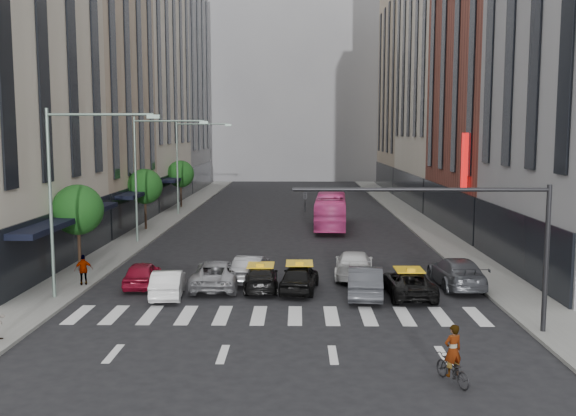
{
  "coord_description": "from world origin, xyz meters",
  "views": [
    {
      "loc": [
        0.72,
        -25.95,
        7.99
      ],
      "look_at": [
        0.18,
        8.11,
        4.0
      ],
      "focal_mm": 40.0,
      "sensor_mm": 36.0,
      "label": 1
    }
  ],
  "objects_px": {
    "taxi_left": "(261,278)",
    "taxi_center": "(299,278)",
    "car_red": "(142,274)",
    "bus": "(331,211)",
    "car_white_front": "(168,283)",
    "pedestrian_far": "(84,270)",
    "streetlamp_near": "(70,178)",
    "streetlamp_mid": "(148,162)",
    "streetlamp_far": "(187,155)",
    "motorcycle": "(452,369)"
  },
  "relations": [
    {
      "from": "streetlamp_far",
      "to": "taxi_left",
      "type": "relative_size",
      "value": 2.08
    },
    {
      "from": "streetlamp_near",
      "to": "car_red",
      "type": "height_order",
      "value": "streetlamp_near"
    },
    {
      "from": "streetlamp_mid",
      "to": "motorcycle",
      "type": "height_order",
      "value": "streetlamp_mid"
    },
    {
      "from": "streetlamp_near",
      "to": "streetlamp_mid",
      "type": "distance_m",
      "value": 16.0
    },
    {
      "from": "bus",
      "to": "taxi_left",
      "type": "bearing_deg",
      "value": 81.35
    },
    {
      "from": "bus",
      "to": "motorcycle",
      "type": "height_order",
      "value": "bus"
    },
    {
      "from": "streetlamp_far",
      "to": "car_red",
      "type": "distance_m",
      "value": 29.85
    },
    {
      "from": "streetlamp_far",
      "to": "pedestrian_far",
      "type": "relative_size",
      "value": 5.69
    },
    {
      "from": "streetlamp_mid",
      "to": "streetlamp_far",
      "type": "bearing_deg",
      "value": 90.0
    },
    {
      "from": "taxi_left",
      "to": "bus",
      "type": "xyz_separation_m",
      "value": [
        4.65,
        21.41,
        0.83
      ]
    },
    {
      "from": "car_white_front",
      "to": "pedestrian_far",
      "type": "height_order",
      "value": "pedestrian_far"
    },
    {
      "from": "car_red",
      "to": "pedestrian_far",
      "type": "xyz_separation_m",
      "value": [
        -3.0,
        -0.24,
        0.27
      ]
    },
    {
      "from": "car_red",
      "to": "bus",
      "type": "height_order",
      "value": "bus"
    },
    {
      "from": "streetlamp_far",
      "to": "bus",
      "type": "height_order",
      "value": "streetlamp_far"
    },
    {
      "from": "taxi_left",
      "to": "pedestrian_far",
      "type": "height_order",
      "value": "pedestrian_far"
    },
    {
      "from": "streetlamp_near",
      "to": "taxi_left",
      "type": "height_order",
      "value": "streetlamp_near"
    },
    {
      "from": "car_red",
      "to": "car_white_front",
      "type": "relative_size",
      "value": 0.97
    },
    {
      "from": "taxi_left",
      "to": "taxi_center",
      "type": "distance_m",
      "value": 2.02
    },
    {
      "from": "streetlamp_near",
      "to": "pedestrian_far",
      "type": "height_order",
      "value": "streetlamp_near"
    },
    {
      "from": "taxi_left",
      "to": "motorcycle",
      "type": "bearing_deg",
      "value": 116.34
    },
    {
      "from": "streetlamp_near",
      "to": "bus",
      "type": "xyz_separation_m",
      "value": [
        13.51,
        23.62,
        -4.45
      ]
    },
    {
      "from": "streetlamp_mid",
      "to": "taxi_left",
      "type": "height_order",
      "value": "streetlamp_mid"
    },
    {
      "from": "streetlamp_mid",
      "to": "taxi_left",
      "type": "bearing_deg",
      "value": -57.27
    },
    {
      "from": "car_white_front",
      "to": "streetlamp_far",
      "type": "bearing_deg",
      "value": -87.52
    },
    {
      "from": "car_red",
      "to": "pedestrian_far",
      "type": "distance_m",
      "value": 3.02
    },
    {
      "from": "pedestrian_far",
      "to": "motorcycle",
      "type": "bearing_deg",
      "value": 121.31
    },
    {
      "from": "streetlamp_far",
      "to": "taxi_left",
      "type": "height_order",
      "value": "streetlamp_far"
    },
    {
      "from": "streetlamp_far",
      "to": "bus",
      "type": "relative_size",
      "value": 0.86
    },
    {
      "from": "streetlamp_near",
      "to": "streetlamp_far",
      "type": "xyz_separation_m",
      "value": [
        0.0,
        32.0,
        0.0
      ]
    },
    {
      "from": "pedestrian_far",
      "to": "car_red",
      "type": "bearing_deg",
      "value": 163.93
    },
    {
      "from": "car_white_front",
      "to": "taxi_left",
      "type": "bearing_deg",
      "value": -166.86
    },
    {
      "from": "taxi_left",
      "to": "taxi_center",
      "type": "relative_size",
      "value": 1.02
    },
    {
      "from": "motorcycle",
      "to": "pedestrian_far",
      "type": "xyz_separation_m",
      "value": [
        -16.08,
        12.6,
        0.47
      ]
    },
    {
      "from": "streetlamp_far",
      "to": "motorcycle",
      "type": "distance_m",
      "value": 45.27
    },
    {
      "from": "bus",
      "to": "taxi_center",
      "type": "bearing_deg",
      "value": 86.62
    },
    {
      "from": "motorcycle",
      "to": "pedestrian_far",
      "type": "height_order",
      "value": "pedestrian_far"
    },
    {
      "from": "taxi_center",
      "to": "pedestrian_far",
      "type": "height_order",
      "value": "pedestrian_far"
    },
    {
      "from": "streetlamp_near",
      "to": "motorcycle",
      "type": "height_order",
      "value": "streetlamp_near"
    },
    {
      "from": "car_white_front",
      "to": "bus",
      "type": "xyz_separation_m",
      "value": [
        9.12,
        22.92,
        0.79
      ]
    },
    {
      "from": "car_red",
      "to": "bus",
      "type": "xyz_separation_m",
      "value": [
        10.87,
        20.89,
        0.79
      ]
    },
    {
      "from": "streetlamp_near",
      "to": "car_white_front",
      "type": "distance_m",
      "value": 6.87
    },
    {
      "from": "streetlamp_mid",
      "to": "bus",
      "type": "bearing_deg",
      "value": 29.43
    },
    {
      "from": "taxi_left",
      "to": "car_white_front",
      "type": "bearing_deg",
      "value": 15.87
    },
    {
      "from": "car_white_front",
      "to": "taxi_left",
      "type": "distance_m",
      "value": 4.71
    },
    {
      "from": "streetlamp_mid",
      "to": "taxi_center",
      "type": "distance_m",
      "value": 18.58
    },
    {
      "from": "streetlamp_mid",
      "to": "pedestrian_far",
      "type": "xyz_separation_m",
      "value": [
        -0.36,
        -13.5,
        -4.96
      ]
    },
    {
      "from": "taxi_left",
      "to": "taxi_center",
      "type": "bearing_deg",
      "value": 166.23
    },
    {
      "from": "car_red",
      "to": "bus",
      "type": "relative_size",
      "value": 0.38
    },
    {
      "from": "streetlamp_mid",
      "to": "taxi_center",
      "type": "height_order",
      "value": "streetlamp_mid"
    },
    {
      "from": "streetlamp_near",
      "to": "streetlamp_mid",
      "type": "relative_size",
      "value": 1.0
    }
  ]
}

